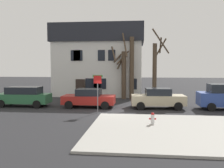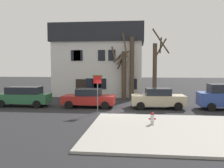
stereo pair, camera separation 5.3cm
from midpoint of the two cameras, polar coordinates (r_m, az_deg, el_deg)
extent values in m
plane|color=#262628|center=(19.18, 0.26, -6.60)|extent=(120.00, 120.00, 0.00)
cube|color=#A8A59E|center=(14.27, 17.45, -10.31)|extent=(10.99, 8.07, 0.12)
cube|color=white|center=(31.36, -2.69, 3.46)|extent=(10.41, 7.13, 6.40)
cube|color=#23262D|center=(31.60, -2.72, 11.21)|extent=(10.91, 7.63, 2.12)
cube|color=#2D231E|center=(28.26, -7.26, -1.01)|extent=(1.10, 0.12, 2.10)
cube|color=black|center=(28.01, -5.28, 0.09)|extent=(0.80, 0.08, 1.20)
cube|color=black|center=(27.87, -3.77, 0.07)|extent=(0.80, 0.08, 1.20)
cube|color=black|center=(27.83, -3.37, 0.07)|extent=(0.80, 0.08, 1.20)
cube|color=black|center=(27.74, -2.12, 0.06)|extent=(0.80, 0.08, 1.20)
cube|color=black|center=(27.44, 5.06, 0.00)|extent=(0.80, 0.08, 1.20)
cube|color=black|center=(28.35, -8.68, 6.58)|extent=(0.80, 0.08, 1.20)
cube|color=black|center=(28.28, -8.08, 6.59)|extent=(0.80, 0.08, 1.20)
cube|color=black|center=(28.22, -7.60, 6.60)|extent=(0.80, 0.08, 1.20)
cube|color=black|center=(27.71, -2.40, 6.68)|extent=(0.80, 0.08, 1.20)
cube|color=black|center=(27.56, 0.02, 6.69)|extent=(0.80, 0.08, 1.20)
cylinder|color=#4C3D2D|center=(26.84, 2.85, 2.04)|extent=(0.51, 0.51, 5.19)
cylinder|color=#4C3D2D|center=(26.64, 0.45, 7.12)|extent=(0.81, 2.35, 1.86)
cylinder|color=#4C3D2D|center=(27.44, 1.86, 6.49)|extent=(1.32, 1.24, 1.50)
cylinder|color=#4C3D2D|center=(27.21, 2.19, 5.18)|extent=(0.95, 0.91, 1.66)
cylinder|color=#4C3D2D|center=(26.80, 4.70, 3.70)|extent=(0.49, 0.49, 6.75)
cylinder|color=#4C3D2D|center=(26.66, 3.05, 9.24)|extent=(0.76, 1.72, 2.78)
cylinder|color=#4C3D2D|center=(27.59, 4.34, 7.80)|extent=(1.60, 0.60, 1.11)
cylinder|color=#4C3D2D|center=(27.34, 2.49, 5.94)|extent=(1.15, 2.28, 1.44)
cylinder|color=#4C3D2D|center=(26.87, 9.96, 2.88)|extent=(0.46, 0.46, 6.02)
cylinder|color=#4C3D2D|center=(26.15, 11.37, 9.72)|extent=(1.95, 1.29, 2.51)
cylinder|color=#4C3D2D|center=(27.59, 11.09, 7.85)|extent=(1.45, 1.31, 2.38)
cylinder|color=#4C3D2D|center=(27.01, 11.30, 8.79)|extent=(0.18, 1.31, 1.63)
cube|color=#2D6B42|center=(23.30, -19.84, -3.12)|extent=(4.72, 1.83, 0.82)
cube|color=#1E232B|center=(23.18, -19.67, -1.37)|extent=(2.93, 1.60, 0.62)
cylinder|color=black|center=(23.31, -24.31, -4.20)|extent=(0.68, 0.23, 0.68)
cylinder|color=black|center=(24.85, -22.27, -3.65)|extent=(0.68, 0.23, 0.68)
cylinder|color=black|center=(21.90, -17.03, -4.53)|extent=(0.68, 0.23, 0.68)
cylinder|color=black|center=(23.53, -15.36, -3.91)|extent=(0.68, 0.23, 0.68)
cube|color=#AD231E|center=(21.46, -5.32, -3.62)|extent=(4.51, 1.89, 0.72)
cube|color=#1E232B|center=(21.38, -5.34, -1.89)|extent=(2.08, 1.66, 0.58)
cylinder|color=black|center=(20.97, -9.94, -4.79)|extent=(0.68, 0.22, 0.68)
cylinder|color=black|center=(22.75, -8.64, -4.08)|extent=(0.68, 0.22, 0.68)
cylinder|color=black|center=(20.34, -1.60, -5.01)|extent=(0.68, 0.22, 0.68)
cylinder|color=black|center=(22.18, -0.95, -4.24)|extent=(0.68, 0.22, 0.68)
cube|color=#C6B793|center=(21.18, 10.69, -3.65)|extent=(4.58, 2.14, 0.82)
cube|color=#1E232B|center=(21.09, 10.72, -1.76)|extent=(2.16, 1.76, 0.58)
cylinder|color=black|center=(20.16, 6.75, -5.12)|extent=(0.69, 0.26, 0.68)
cylinder|color=black|center=(21.98, 6.40, -4.34)|extent=(0.69, 0.26, 0.68)
cylinder|color=black|center=(20.61, 15.25, -5.03)|extent=(0.69, 0.26, 0.68)
cylinder|color=black|center=(22.39, 14.21, -4.29)|extent=(0.69, 0.26, 0.68)
cube|color=#1E232B|center=(22.04, 23.78, -0.91)|extent=(1.71, 1.72, 0.70)
cylinder|color=black|center=(21.06, 22.20, -5.00)|extent=(0.68, 0.23, 0.68)
cylinder|color=black|center=(22.90, 20.98, -4.25)|extent=(0.68, 0.23, 0.68)
cylinder|color=silver|center=(15.01, 9.46, -8.10)|extent=(0.22, 0.22, 0.57)
sphere|color=red|center=(14.95, 9.47, -6.96)|extent=(0.21, 0.21, 0.21)
cylinder|color=red|center=(15.00, 8.84, -8.00)|extent=(0.10, 0.09, 0.09)
cylinder|color=red|center=(15.01, 10.08, -8.00)|extent=(0.10, 0.09, 0.09)
cylinder|color=slate|center=(18.72, -3.30, -2.43)|extent=(0.07, 0.07, 2.87)
cube|color=red|center=(18.60, -3.32, 1.04)|extent=(0.60, 0.03, 0.60)
cube|color=#1E8C38|center=(18.63, -3.31, 1.82)|extent=(0.76, 0.02, 0.18)
camera|label=1|loc=(0.03, -89.93, 0.01)|focal=39.32mm
camera|label=2|loc=(0.03, 90.07, -0.01)|focal=39.32mm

